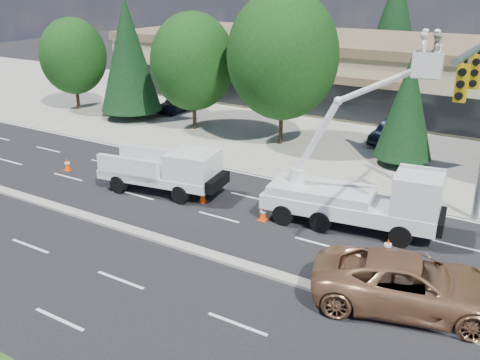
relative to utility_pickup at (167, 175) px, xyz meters
The scene contains 20 objects.
ground 5.93m from the utility_pickup, 48.34° to the right, with size 140.00×140.00×0.00m, color black.
concrete_apron 16.13m from the utility_pickup, 76.01° to the left, with size 140.00×22.00×0.01m, color gray.
road_median 5.92m from the utility_pickup, 48.34° to the right, with size 120.00×0.55×0.12m, color gray.
strip_mall 25.96m from the utility_pickup, 81.36° to the left, with size 50.40×15.40×5.50m.
tree_front_a 21.26m from the utility_pickup, 149.60° to the left, with size 5.32×5.32×7.39m.
tree_front_b 16.58m from the utility_pickup, 138.73° to the left, with size 4.61×4.61×9.08m.
tree_front_c 12.84m from the utility_pickup, 119.89° to the left, with size 5.92×5.92×8.21m.
tree_front_d 11.68m from the utility_pickup, 85.20° to the left, with size 7.04×7.04×9.77m.
tree_front_e 14.08m from the utility_pickup, 50.08° to the left, with size 3.28×3.28×6.47m.
tree_back_a 40.46m from the utility_pickup, 110.55° to the left, with size 5.41×5.41×10.65m.
tree_back_b 37.99m from the utility_pickup, 90.16° to the left, with size 5.89×5.89×11.62m.
utility_pickup is the anchor object (origin of this frame).
bucket_truck 10.11m from the utility_pickup, ahead, with size 7.95×3.23×8.53m.
traffic_cone_a 7.04m from the utility_pickup, behind, with size 0.40×0.40×0.70m.
traffic_cone_b 2.32m from the utility_pickup, ahead, with size 0.40×0.40×0.70m.
traffic_cone_c 5.81m from the utility_pickup, ahead, with size 0.40×0.40×0.70m.
traffic_cone_d 11.57m from the utility_pickup, ahead, with size 0.40×0.40×0.70m.
minivan 13.76m from the utility_pickup, 15.92° to the right, with size 2.94×6.39×1.77m, color #A87551.
parked_car_west 17.61m from the utility_pickup, 126.41° to the left, with size 1.70×4.21×1.44m, color black.
parked_car_east 16.24m from the utility_pickup, 63.96° to the left, with size 1.53×4.40×1.45m, color black.
Camera 1 is at (12.54, -15.24, 10.31)m, focal length 40.00 mm.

